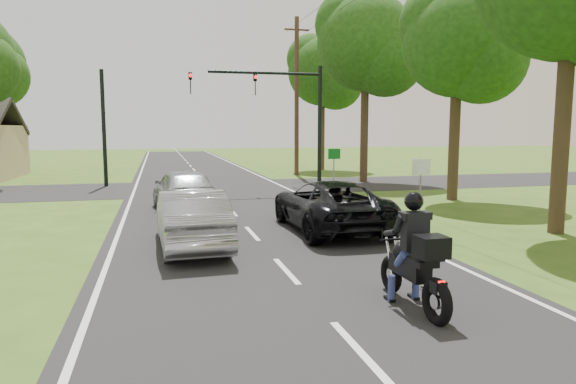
% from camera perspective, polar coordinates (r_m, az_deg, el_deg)
% --- Properties ---
extents(ground, '(140.00, 140.00, 0.00)m').
position_cam_1_polar(ground, '(10.89, -0.20, -8.82)').
color(ground, '#335417').
rests_on(ground, ground).
extents(road, '(8.00, 100.00, 0.01)m').
position_cam_1_polar(road, '(20.54, -6.99, -1.35)').
color(road, black).
rests_on(road, ground).
extents(cross_road, '(60.00, 7.00, 0.01)m').
position_cam_1_polar(cross_road, '(26.45, -8.65, 0.49)').
color(cross_road, black).
rests_on(cross_road, ground).
extents(motorcycle_rider, '(0.65, 2.29, 1.98)m').
position_cam_1_polar(motorcycle_rider, '(8.79, 13.93, -7.64)').
color(motorcycle_rider, black).
rests_on(motorcycle_rider, ground).
extents(dark_suv, '(2.45, 5.30, 1.47)m').
position_cam_1_polar(dark_suv, '(15.14, 4.63, -1.46)').
color(dark_suv, black).
rests_on(dark_suv, road).
extents(silver_sedan, '(1.72, 4.47, 1.45)m').
position_cam_1_polar(silver_sedan, '(13.03, -10.68, -2.96)').
color(silver_sedan, '#A1A2A6').
rests_on(silver_sedan, road).
extents(silver_suv, '(2.34, 4.84, 1.59)m').
position_cam_1_polar(silver_suv, '(18.85, -11.51, 0.28)').
color(silver_suv, '#A3A5AA').
rests_on(silver_suv, road).
extents(traffic_signal, '(6.38, 0.44, 6.00)m').
position_cam_1_polar(traffic_signal, '(24.89, -0.58, 9.69)').
color(traffic_signal, black).
rests_on(traffic_signal, ground).
extents(signal_pole_far, '(0.20, 0.20, 6.00)m').
position_cam_1_polar(signal_pole_far, '(28.29, -19.78, 6.65)').
color(signal_pole_far, black).
rests_on(signal_pole_far, ground).
extents(utility_pole_far, '(1.60, 0.28, 10.00)m').
position_cam_1_polar(utility_pole_far, '(33.40, 0.97, 10.63)').
color(utility_pole_far, '#4D3023').
rests_on(utility_pole_far, ground).
extents(sign_white, '(0.55, 0.07, 2.12)m').
position_cam_1_polar(sign_white, '(15.07, 14.55, 1.56)').
color(sign_white, slate).
rests_on(sign_white, ground).
extents(sign_green, '(0.55, 0.07, 2.12)m').
position_cam_1_polar(sign_green, '(22.46, 5.14, 3.47)').
color(sign_green, slate).
rests_on(sign_green, ground).
extents(tree_row_c, '(4.80, 4.65, 8.76)m').
position_cam_1_polar(tree_row_c, '(22.83, 19.17, 14.84)').
color(tree_row_c, '#332316').
rests_on(tree_row_c, ground).
extents(tree_row_d, '(5.76, 5.58, 10.45)m').
position_cam_1_polar(tree_row_d, '(29.67, 9.38, 15.56)').
color(tree_row_d, '#332316').
rests_on(tree_row_d, ground).
extents(tree_row_e, '(5.28, 5.12, 9.61)m').
position_cam_1_polar(tree_row_e, '(38.09, 4.33, 12.80)').
color(tree_row_e, '#332316').
rests_on(tree_row_e, ground).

